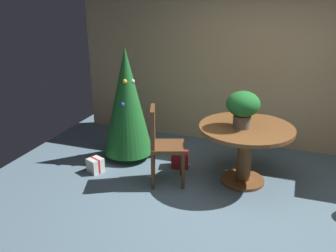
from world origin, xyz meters
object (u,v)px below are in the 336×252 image
object	(u,v)px
gift_box_red	(180,159)
holiday_tree	(127,101)
round_dining_table	(245,141)
flower_vase	(243,106)
wooden_chair_left_near	(162,142)
gift_box_cream	(95,165)

from	to	relation	value
gift_box_red	holiday_tree	bearing A→B (deg)	176.67
round_dining_table	gift_box_red	xyz separation A→B (m)	(-0.90, 0.14, -0.46)
holiday_tree	round_dining_table	bearing A→B (deg)	-6.14
round_dining_table	flower_vase	xyz separation A→B (m)	(-0.06, -0.05, 0.47)
holiday_tree	gift_box_red	distance (m)	1.11
wooden_chair_left_near	holiday_tree	bearing A→B (deg)	143.15
wooden_chair_left_near	gift_box_cream	bearing A→B (deg)	-177.48
holiday_tree	gift_box_cream	world-z (taller)	holiday_tree
holiday_tree	gift_box_cream	distance (m)	0.99
wooden_chair_left_near	gift_box_red	world-z (taller)	wooden_chair_left_near
flower_vase	gift_box_red	distance (m)	1.27
wooden_chair_left_near	flower_vase	bearing A→B (deg)	18.46
wooden_chair_left_near	holiday_tree	distance (m)	0.96
flower_vase	wooden_chair_left_near	bearing A→B (deg)	-161.54
round_dining_table	gift_box_red	bearing A→B (deg)	171.34
gift_box_red	gift_box_cream	bearing A→B (deg)	-152.62
wooden_chair_left_near	gift_box_red	size ratio (longest dim) A/B	3.83
flower_vase	holiday_tree	xyz separation A→B (m)	(-1.66, 0.23, -0.17)
holiday_tree	gift_box_red	bearing A→B (deg)	-3.33
flower_vase	gift_box_red	world-z (taller)	flower_vase
gift_box_red	gift_box_cream	world-z (taller)	gift_box_red
round_dining_table	gift_box_red	size ratio (longest dim) A/B	4.46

